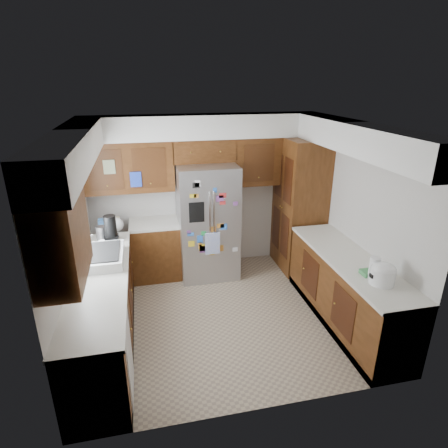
% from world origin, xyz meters
% --- Properties ---
extents(floor, '(3.60, 3.60, 0.00)m').
position_xyz_m(floor, '(0.00, 0.00, 0.00)').
color(floor, tan).
rests_on(floor, ground).
extents(room_shell, '(3.64, 3.24, 2.52)m').
position_xyz_m(room_shell, '(-0.11, 0.36, 1.82)').
color(room_shell, beige).
rests_on(room_shell, ground).
extents(left_counter_run, '(1.36, 3.20, 0.92)m').
position_xyz_m(left_counter_run, '(-1.36, 0.03, 0.43)').
color(left_counter_run, '#41230C').
rests_on(left_counter_run, ground).
extents(right_counter_run, '(0.63, 2.25, 0.92)m').
position_xyz_m(right_counter_run, '(1.50, -0.47, 0.42)').
color(right_counter_run, '#41230C').
rests_on(right_counter_run, ground).
extents(pantry, '(0.60, 0.90, 2.15)m').
position_xyz_m(pantry, '(1.50, 1.15, 1.07)').
color(pantry, '#41230C').
rests_on(pantry, ground).
extents(fridge, '(0.90, 0.79, 1.80)m').
position_xyz_m(fridge, '(-0.00, 1.20, 0.90)').
color(fridge, '#9B9A9F').
rests_on(fridge, ground).
extents(bridge_cabinet, '(0.96, 0.34, 0.35)m').
position_xyz_m(bridge_cabinet, '(0.00, 1.43, 1.98)').
color(bridge_cabinet, '#41230C').
rests_on(bridge_cabinet, fridge).
extents(fridge_top_items, '(0.83, 0.33, 0.30)m').
position_xyz_m(fridge_top_items, '(-0.15, 1.38, 2.28)').
color(fridge_top_items, '#265FA3').
rests_on(fridge_top_items, bridge_cabinet).
extents(sink_assembly, '(0.52, 0.70, 0.37)m').
position_xyz_m(sink_assembly, '(-1.50, 0.10, 0.99)').
color(sink_assembly, white).
rests_on(sink_assembly, left_counter_run).
extents(left_counter_clutter, '(0.35, 0.86, 0.38)m').
position_xyz_m(left_counter_clutter, '(-1.43, 0.86, 1.05)').
color(left_counter_clutter, black).
rests_on(left_counter_clutter, left_counter_run).
extents(rice_cooker, '(0.28, 0.27, 0.24)m').
position_xyz_m(rice_cooker, '(1.50, -1.10, 1.04)').
color(rice_cooker, white).
rests_on(rice_cooker, right_counter_run).
extents(paper_towel, '(0.11, 0.11, 0.26)m').
position_xyz_m(paper_towel, '(1.47, -0.98, 1.05)').
color(paper_towel, white).
rests_on(paper_towel, right_counter_run).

